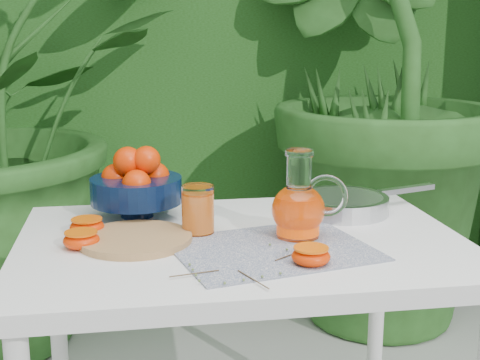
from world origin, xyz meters
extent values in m
cube|color=#1F4413|center=(0.00, 2.20, 1.25)|extent=(8.00, 1.20, 2.50)
imported|color=#26501B|center=(0.81, 1.20, 1.04)|extent=(2.82, 2.82, 2.08)
cube|color=white|center=(0.08, -0.03, 0.73)|extent=(1.00, 0.70, 0.04)
cylinder|color=white|center=(-0.37, 0.27, 0.35)|extent=(0.04, 0.04, 0.71)
cylinder|color=white|center=(0.53, 0.27, 0.35)|extent=(0.04, 0.04, 0.71)
cube|color=#0E214E|center=(0.13, -0.13, 0.75)|extent=(0.47, 0.40, 0.00)
cylinder|color=#AB7D4D|center=(-0.16, -0.03, 0.76)|extent=(0.32, 0.32, 0.02)
cylinder|color=black|center=(-0.15, 0.18, 0.77)|extent=(0.08, 0.08, 0.04)
cylinder|color=black|center=(-0.15, 0.18, 0.82)|extent=(0.23, 0.23, 0.06)
sphere|color=#ED3602|center=(-0.20, 0.21, 0.85)|extent=(0.07, 0.07, 0.07)
sphere|color=#ED3602|center=(-0.10, 0.21, 0.85)|extent=(0.07, 0.07, 0.07)
sphere|color=#ED3602|center=(-0.15, 0.13, 0.85)|extent=(0.07, 0.07, 0.07)
sphere|color=#ED3602|center=(-0.15, 0.24, 0.85)|extent=(0.07, 0.07, 0.07)
sphere|color=#ED3602|center=(-0.17, 0.19, 0.89)|extent=(0.07, 0.07, 0.07)
sphere|color=#ED3602|center=(-0.12, 0.18, 0.90)|extent=(0.07, 0.07, 0.07)
cylinder|color=white|center=(0.20, -0.05, 0.76)|extent=(0.13, 0.13, 0.01)
ellipsoid|color=white|center=(0.20, -0.05, 0.82)|extent=(0.16, 0.16, 0.11)
cylinder|color=white|center=(0.20, -0.05, 0.90)|extent=(0.07, 0.07, 0.08)
cylinder|color=white|center=(0.20, -0.05, 0.95)|extent=(0.08, 0.08, 0.01)
torus|color=white|center=(0.26, -0.08, 0.85)|extent=(0.09, 0.05, 0.10)
cylinder|color=#FD4A05|center=(0.20, -0.05, 0.80)|extent=(0.13, 0.13, 0.09)
cylinder|color=white|center=(-0.01, 0.01, 0.81)|extent=(0.09, 0.09, 0.11)
cylinder|color=orange|center=(-0.01, 0.01, 0.80)|extent=(0.08, 0.08, 0.09)
cylinder|color=orange|center=(-0.01, 0.01, 0.85)|extent=(0.07, 0.07, 0.00)
cylinder|color=#B9BABE|center=(0.37, 0.13, 0.77)|extent=(0.30, 0.30, 0.04)
cylinder|color=white|center=(0.37, 0.13, 0.79)|extent=(0.26, 0.26, 0.01)
cube|color=#B9BABE|center=(0.57, 0.20, 0.79)|extent=(0.18, 0.07, 0.01)
ellipsoid|color=#ED3602|center=(-0.27, -0.05, 0.77)|extent=(0.10, 0.10, 0.04)
cylinder|color=orange|center=(-0.27, -0.05, 0.79)|extent=(0.09, 0.09, 0.00)
ellipsoid|color=#ED3602|center=(-0.27, 0.05, 0.77)|extent=(0.10, 0.10, 0.04)
cylinder|color=orange|center=(-0.27, 0.05, 0.79)|extent=(0.09, 0.09, 0.00)
ellipsoid|color=#ED3602|center=(0.19, -0.23, 0.77)|extent=(0.10, 0.10, 0.04)
cylinder|color=orange|center=(0.19, -0.23, 0.79)|extent=(0.09, 0.09, 0.00)
cylinder|color=#4F3A24|center=(0.06, -0.30, 0.76)|extent=(0.04, 0.10, 0.00)
sphere|color=#586B38|center=(0.00, -0.32, 0.76)|extent=(0.01, 0.01, 0.01)
sphere|color=#586B38|center=(0.04, -0.31, 0.76)|extent=(0.01, 0.01, 0.01)
sphere|color=#586B38|center=(0.07, -0.30, 0.76)|extent=(0.01, 0.01, 0.01)
sphere|color=#586B38|center=(0.11, -0.29, 0.76)|extent=(0.01, 0.01, 0.01)
cylinder|color=#4F3A24|center=(0.17, -0.17, 0.76)|extent=(0.11, 0.08, 0.00)
sphere|color=#586B38|center=(0.13, -0.11, 0.76)|extent=(0.01, 0.01, 0.01)
sphere|color=#586B38|center=(0.16, -0.15, 0.76)|extent=(0.01, 0.01, 0.01)
sphere|color=#586B38|center=(0.19, -0.19, 0.76)|extent=(0.01, 0.01, 0.01)
sphere|color=#586B38|center=(0.21, -0.23, 0.76)|extent=(0.01, 0.01, 0.01)
cylinder|color=#4F3A24|center=(-0.05, -0.25, 0.76)|extent=(0.10, 0.02, 0.00)
sphere|color=#586B38|center=(-0.04, -0.30, 0.76)|extent=(0.01, 0.01, 0.01)
sphere|color=#586B38|center=(-0.05, -0.27, 0.76)|extent=(0.01, 0.01, 0.01)
sphere|color=#586B38|center=(-0.05, -0.24, 0.76)|extent=(0.01, 0.01, 0.01)
sphere|color=#586B38|center=(-0.05, -0.21, 0.76)|extent=(0.01, 0.01, 0.01)
camera|label=1|loc=(-0.16, -1.45, 1.21)|focal=50.00mm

